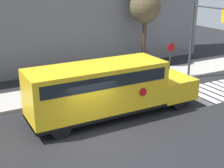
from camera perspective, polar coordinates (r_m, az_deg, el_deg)
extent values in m
plane|color=black|center=(15.08, -2.36, -9.80)|extent=(60.00, 60.00, 0.00)
cube|color=#B2ADA3|center=(20.57, -10.40, -1.79)|extent=(44.00, 3.00, 0.15)
cube|color=slate|center=(25.62, -15.92, 14.18)|extent=(32.00, 4.00, 10.85)
cube|color=white|center=(20.63, 14.46, -2.25)|extent=(0.50, 3.20, 0.01)
cube|color=white|center=(21.09, 15.86, -1.90)|extent=(0.50, 3.20, 0.01)
cube|color=white|center=(21.56, 17.21, -1.57)|extent=(0.50, 3.20, 0.01)
cube|color=white|center=(22.05, 18.49, -1.25)|extent=(0.50, 3.20, 0.01)
cube|color=white|center=(22.55, 19.72, -0.95)|extent=(0.50, 3.20, 0.01)
cube|color=yellow|center=(16.32, -2.72, -0.88)|extent=(7.35, 2.50, 2.54)
cube|color=yellow|center=(19.02, 10.51, -0.41)|extent=(2.31, 2.50, 1.20)
cube|color=black|center=(16.76, -2.66, -4.71)|extent=(7.35, 2.54, 0.16)
cube|color=black|center=(16.09, -2.76, 1.54)|extent=(6.76, 2.53, 0.64)
cylinder|color=red|center=(16.27, 5.71, -1.50)|extent=(0.44, 0.02, 0.44)
cylinder|color=black|center=(19.93, 8.23, -1.05)|extent=(1.00, 0.30, 1.00)
cylinder|color=black|center=(18.37, 12.22, -3.07)|extent=(1.00, 0.30, 1.00)
cylinder|color=black|center=(16.90, -11.88, -5.03)|extent=(1.00, 0.30, 1.00)
cylinder|color=black|center=(15.03, -9.42, -8.03)|extent=(1.00, 0.30, 1.00)
cylinder|color=#38383A|center=(23.63, 10.51, 3.82)|extent=(0.07, 0.07, 2.42)
cylinder|color=red|center=(23.32, 10.76, 6.60)|extent=(0.61, 0.03, 0.61)
cylinder|color=#38383A|center=(23.79, 14.26, 7.59)|extent=(0.16, 0.16, 5.60)
cylinder|color=#38383A|center=(22.40, 17.38, 13.24)|extent=(0.10, 2.94, 0.10)
cylinder|color=#423323|center=(26.50, 5.86, 7.64)|extent=(0.36, 0.36, 4.19)
sphere|color=brown|center=(26.09, 6.07, 13.82)|extent=(2.58, 2.58, 2.58)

